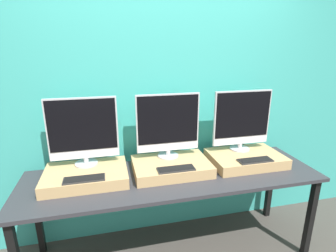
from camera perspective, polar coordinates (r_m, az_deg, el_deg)
wall_back at (r=2.39m, az=-1.33°, el=5.27°), size 8.00×0.04×2.60m
workbench at (r=2.21m, az=1.14°, el=-12.08°), size 2.40×0.70×0.78m
wooden_riser_left at (r=2.17m, az=-17.38°, el=-10.23°), size 0.63×0.43×0.09m
monitor_left at (r=2.15m, az=-17.99°, el=-0.99°), size 0.54×0.18×0.55m
keyboard_left at (r=2.01m, az=-17.76°, el=-10.91°), size 0.29×0.11×0.01m
wooden_riser_center at (r=2.21m, az=0.71°, el=-8.78°), size 0.63×0.43×0.09m
monitor_center at (r=2.20m, az=0.01°, el=0.25°), size 0.54×0.18×0.55m
keyboard_center at (r=2.06m, az=1.78°, el=-9.31°), size 0.29×0.11×0.01m
wooden_riser_right at (r=2.46m, az=16.46°, el=-6.80°), size 0.63×0.43×0.09m
monitor_right at (r=2.44m, az=15.80°, el=1.33°), size 0.54×0.18×0.55m
keyboard_right at (r=2.32m, az=18.44°, el=-7.08°), size 0.29×0.11×0.01m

